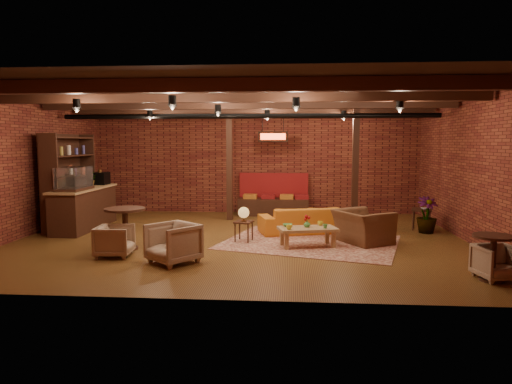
# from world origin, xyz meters

# --- Properties ---
(floor) EXTENTS (10.00, 10.00, 0.00)m
(floor) POSITION_xyz_m (0.00, 0.00, 0.00)
(floor) COLOR #422410
(floor) RESTS_ON ground
(ceiling) EXTENTS (10.00, 8.00, 0.02)m
(ceiling) POSITION_xyz_m (0.00, 0.00, 3.20)
(ceiling) COLOR black
(ceiling) RESTS_ON wall_back
(wall_back) EXTENTS (10.00, 0.02, 3.20)m
(wall_back) POSITION_xyz_m (0.00, 4.00, 1.60)
(wall_back) COLOR maroon
(wall_back) RESTS_ON ground
(wall_front) EXTENTS (10.00, 0.02, 3.20)m
(wall_front) POSITION_xyz_m (0.00, -4.00, 1.60)
(wall_front) COLOR maroon
(wall_front) RESTS_ON ground
(wall_left) EXTENTS (0.02, 8.00, 3.20)m
(wall_left) POSITION_xyz_m (-5.00, 0.00, 1.60)
(wall_left) COLOR maroon
(wall_left) RESTS_ON ground
(wall_right) EXTENTS (0.02, 8.00, 3.20)m
(wall_right) POSITION_xyz_m (5.00, 0.00, 1.60)
(wall_right) COLOR maroon
(wall_right) RESTS_ON ground
(ceiling_beams) EXTENTS (9.80, 6.40, 0.22)m
(ceiling_beams) POSITION_xyz_m (0.00, 0.00, 3.08)
(ceiling_beams) COLOR black
(ceiling_beams) RESTS_ON ceiling
(ceiling_pipe) EXTENTS (9.60, 0.12, 0.12)m
(ceiling_pipe) POSITION_xyz_m (0.00, 1.60, 2.85)
(ceiling_pipe) COLOR black
(ceiling_pipe) RESTS_ON ceiling
(post_left) EXTENTS (0.16, 0.16, 3.20)m
(post_left) POSITION_xyz_m (-0.60, 2.60, 1.60)
(post_left) COLOR black
(post_left) RESTS_ON ground
(post_right) EXTENTS (0.16, 0.16, 3.20)m
(post_right) POSITION_xyz_m (2.80, 2.00, 1.60)
(post_right) COLOR black
(post_right) RESTS_ON ground
(service_counter) EXTENTS (0.80, 2.50, 1.60)m
(service_counter) POSITION_xyz_m (-4.10, 1.00, 0.80)
(service_counter) COLOR black
(service_counter) RESTS_ON ground
(plant_counter) EXTENTS (0.35, 0.39, 0.30)m
(plant_counter) POSITION_xyz_m (-4.00, 1.20, 1.22)
(plant_counter) COLOR #337F33
(plant_counter) RESTS_ON service_counter
(shelving_hutch) EXTENTS (0.52, 2.00, 2.40)m
(shelving_hutch) POSITION_xyz_m (-4.50, 1.10, 1.20)
(shelving_hutch) COLOR black
(shelving_hutch) RESTS_ON ground
(banquette) EXTENTS (2.10, 0.70, 1.00)m
(banquette) POSITION_xyz_m (0.60, 3.55, 0.50)
(banquette) COLOR maroon
(banquette) RESTS_ON ground
(service_sign) EXTENTS (0.86, 0.06, 0.30)m
(service_sign) POSITION_xyz_m (0.60, 3.10, 2.35)
(service_sign) COLOR #EB3F17
(service_sign) RESTS_ON ceiling
(ceiling_spotlights) EXTENTS (6.40, 4.40, 0.28)m
(ceiling_spotlights) POSITION_xyz_m (0.00, 0.00, 2.86)
(ceiling_spotlights) COLOR black
(ceiling_spotlights) RESTS_ON ceiling
(rug) EXTENTS (4.26, 3.68, 0.01)m
(rug) POSITION_xyz_m (1.55, -0.22, 0.01)
(rug) COLOR maroon
(rug) RESTS_ON floor
(sofa) EXTENTS (2.31, 1.41, 0.63)m
(sofa) POSITION_xyz_m (1.46, 0.88, 0.32)
(sofa) COLOR #C66C1B
(sofa) RESTS_ON floor
(coffee_table) EXTENTS (1.30, 0.86, 0.66)m
(coffee_table) POSITION_xyz_m (1.46, -0.64, 0.37)
(coffee_table) COLOR olive
(coffee_table) RESTS_ON floor
(side_table_lamp) EXTENTS (0.44, 0.44, 0.77)m
(side_table_lamp) POSITION_xyz_m (0.09, -0.24, 0.59)
(side_table_lamp) COLOR black
(side_table_lamp) RESTS_ON floor
(round_table_left) EXTENTS (0.82, 0.82, 0.85)m
(round_table_left) POSITION_xyz_m (-2.25, -1.15, 0.58)
(round_table_left) COLOR black
(round_table_left) RESTS_ON floor
(armchair_a) EXTENTS (0.66, 0.69, 0.67)m
(armchair_a) POSITION_xyz_m (-2.25, -1.73, 0.33)
(armchair_a) COLOR #BFB294
(armchair_a) RESTS_ON floor
(armchair_b) EXTENTS (1.07, 1.06, 0.80)m
(armchair_b) POSITION_xyz_m (-1.01, -2.12, 0.40)
(armchair_b) COLOR #BFB294
(armchair_b) RESTS_ON floor
(armchair_right) EXTENTS (1.18, 1.32, 0.96)m
(armchair_right) POSITION_xyz_m (2.69, -0.20, 0.48)
(armchair_right) COLOR brown
(armchair_right) RESTS_ON floor
(side_table_book) EXTENTS (0.59, 0.59, 0.55)m
(side_table_book) POSITION_xyz_m (4.40, 1.49, 0.49)
(side_table_book) COLOR black
(side_table_book) RESTS_ON floor
(round_table_right) EXTENTS (0.63, 0.63, 0.73)m
(round_table_right) POSITION_xyz_m (4.30, -2.80, 0.49)
(round_table_right) COLOR black
(round_table_right) RESTS_ON floor
(armchair_far) EXTENTS (0.69, 0.66, 0.61)m
(armchair_far) POSITION_xyz_m (4.40, -2.74, 0.31)
(armchair_far) COLOR #BFB294
(armchair_far) RESTS_ON floor
(plant_tall) EXTENTS (1.77, 1.77, 2.64)m
(plant_tall) POSITION_xyz_m (4.40, 1.07, 1.32)
(plant_tall) COLOR #4C7F4C
(plant_tall) RESTS_ON floor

